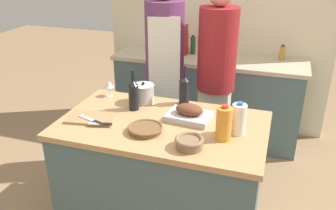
% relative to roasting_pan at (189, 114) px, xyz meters
% --- Properties ---
extents(kitchen_island, '(1.44, 0.85, 0.89)m').
position_rel_roasting_pan_xyz_m(kitchen_island, '(-0.16, -0.11, -0.49)').
color(kitchen_island, '#4C666B').
rests_on(kitchen_island, ground_plane).
extents(back_counter, '(2.04, 0.60, 0.92)m').
position_rel_roasting_pan_xyz_m(back_counter, '(-0.16, 1.43, -0.47)').
color(back_counter, '#4C666B').
rests_on(back_counter, ground_plane).
extents(back_wall, '(2.54, 0.10, 2.55)m').
position_rel_roasting_pan_xyz_m(back_wall, '(-0.16, 1.78, 0.34)').
color(back_wall, beige).
rests_on(back_wall, ground_plane).
extents(roasting_pan, '(0.32, 0.25, 0.12)m').
position_rel_roasting_pan_xyz_m(roasting_pan, '(0.00, 0.00, 0.00)').
color(roasting_pan, '#BCBCC1').
rests_on(roasting_pan, kitchen_island).
extents(wicker_basket, '(0.23, 0.23, 0.04)m').
position_rel_roasting_pan_xyz_m(wicker_basket, '(-0.23, -0.26, -0.02)').
color(wicker_basket, brown).
rests_on(wicker_basket, kitchen_island).
extents(cutting_board, '(0.34, 0.25, 0.02)m').
position_rel_roasting_pan_xyz_m(cutting_board, '(-0.67, -0.21, -0.04)').
color(cutting_board, '#AD7F51').
rests_on(cutting_board, kitchen_island).
extents(stock_pot, '(0.17, 0.17, 0.17)m').
position_rel_roasting_pan_xyz_m(stock_pot, '(-0.42, 0.18, 0.03)').
color(stock_pot, '#B7B7BC').
rests_on(stock_pot, kitchen_island).
extents(mixing_bowl, '(0.18, 0.18, 0.07)m').
position_rel_roasting_pan_xyz_m(mixing_bowl, '(0.10, -0.37, -0.01)').
color(mixing_bowl, '#846647').
rests_on(mixing_bowl, kitchen_island).
extents(juice_jug, '(0.10, 0.10, 0.24)m').
position_rel_roasting_pan_xyz_m(juice_jug, '(0.28, -0.20, 0.07)').
color(juice_jug, orange).
rests_on(juice_jug, kitchen_island).
extents(milk_jug, '(0.09, 0.09, 0.22)m').
position_rel_roasting_pan_xyz_m(milk_jug, '(0.36, -0.10, 0.06)').
color(milk_jug, white).
rests_on(milk_jug, kitchen_island).
extents(wine_bottle_green, '(0.08, 0.08, 0.31)m').
position_rel_roasting_pan_xyz_m(wine_bottle_green, '(-0.11, 0.25, 0.08)').
color(wine_bottle_green, black).
rests_on(wine_bottle_green, kitchen_island).
extents(wine_bottle_dark, '(0.07, 0.07, 0.31)m').
position_rel_roasting_pan_xyz_m(wine_bottle_dark, '(-0.44, 0.04, 0.08)').
color(wine_bottle_dark, black).
rests_on(wine_bottle_dark, kitchen_island).
extents(wine_glass_left, '(0.07, 0.07, 0.13)m').
position_rel_roasting_pan_xyz_m(wine_glass_left, '(0.35, 0.08, 0.05)').
color(wine_glass_left, silver).
rests_on(wine_glass_left, kitchen_island).
extents(wine_glass_right, '(0.07, 0.07, 0.13)m').
position_rel_roasting_pan_xyz_m(wine_glass_right, '(-0.72, 0.21, 0.05)').
color(wine_glass_right, silver).
rests_on(wine_glass_right, kitchen_island).
extents(knife_chef, '(0.23, 0.10, 0.01)m').
position_rel_roasting_pan_xyz_m(knife_chef, '(-0.63, -0.26, -0.02)').
color(knife_chef, '#B7B7BC').
rests_on(knife_chef, cutting_board).
extents(knife_paring, '(0.16, 0.07, 0.01)m').
position_rel_roasting_pan_xyz_m(knife_paring, '(-0.54, -0.29, -0.02)').
color(knife_paring, '#B7B7BC').
rests_on(knife_paring, cutting_board).
extents(stand_mixer, '(0.18, 0.14, 0.32)m').
position_rel_roasting_pan_xyz_m(stand_mixer, '(-0.51, 1.47, 0.12)').
color(stand_mixer, '#B22323').
rests_on(stand_mixer, back_counter).
extents(condiment_bottle_tall, '(0.05, 0.05, 0.20)m').
position_rel_roasting_pan_xyz_m(condiment_bottle_tall, '(-0.36, 1.50, 0.08)').
color(condiment_bottle_tall, '#234C28').
rests_on(condiment_bottle_tall, back_counter).
extents(condiment_bottle_short, '(0.06, 0.06, 0.16)m').
position_rel_roasting_pan_xyz_m(condiment_bottle_short, '(0.57, 1.58, 0.06)').
color(condiment_bottle_short, '#B28E2D').
rests_on(condiment_bottle_short, back_counter).
extents(person_cook_aproned, '(0.35, 0.38, 1.80)m').
position_rel_roasting_pan_xyz_m(person_cook_aproned, '(-0.43, 0.74, 0.07)').
color(person_cook_aproned, beige).
rests_on(person_cook_aproned, ground_plane).
extents(person_cook_guest, '(0.33, 0.33, 1.77)m').
position_rel_roasting_pan_xyz_m(person_cook_guest, '(0.04, 0.75, 0.05)').
color(person_cook_guest, beige).
rests_on(person_cook_guest, ground_plane).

